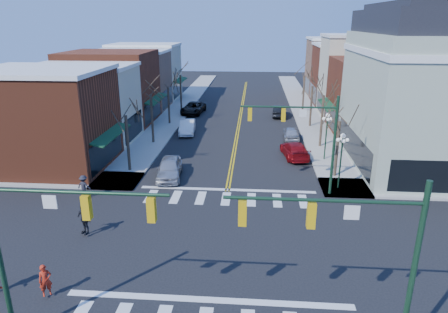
% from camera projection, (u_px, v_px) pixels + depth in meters
% --- Properties ---
extents(ground, '(160.00, 160.00, 0.00)m').
position_uv_depth(ground, '(218.00, 246.00, 22.33)').
color(ground, black).
rests_on(ground, ground).
extents(sidewalk_left, '(3.50, 70.00, 0.15)m').
position_uv_depth(sidewalk_left, '(153.00, 140.00, 41.82)').
color(sidewalk_left, '#9E9B93').
rests_on(sidewalk_left, ground).
extents(sidewalk_right, '(3.50, 70.00, 0.15)m').
position_uv_depth(sidewalk_right, '(322.00, 144.00, 40.53)').
color(sidewalk_right, '#9E9B93').
rests_on(sidewalk_right, ground).
extents(bldg_left_brick_a, '(10.00, 8.50, 8.00)m').
position_uv_depth(bldg_left_brick_a, '(46.00, 121.00, 33.27)').
color(bldg_left_brick_a, maroon).
rests_on(bldg_left_brick_a, ground).
extents(bldg_left_stucco_a, '(10.00, 7.00, 7.50)m').
position_uv_depth(bldg_left_stucco_a, '(84.00, 105.00, 40.66)').
color(bldg_left_stucco_a, beige).
rests_on(bldg_left_stucco_a, ground).
extents(bldg_left_brick_b, '(10.00, 9.00, 8.50)m').
position_uv_depth(bldg_left_brick_b, '(111.00, 88.00, 48.04)').
color(bldg_left_brick_b, maroon).
rests_on(bldg_left_brick_b, ground).
extents(bldg_left_tan, '(10.00, 7.50, 7.80)m').
position_uv_depth(bldg_left_tan, '(131.00, 81.00, 55.94)').
color(bldg_left_tan, '#9E7257').
rests_on(bldg_left_tan, ground).
extents(bldg_left_stucco_b, '(10.00, 8.00, 8.20)m').
position_uv_depth(bldg_left_stucco_b, '(146.00, 73.00, 63.18)').
color(bldg_left_stucco_b, beige).
rests_on(bldg_left_stucco_b, ground).
extents(bldg_right_brick_a, '(10.00, 8.50, 8.00)m').
position_uv_depth(bldg_right_brick_a, '(378.00, 96.00, 44.18)').
color(bldg_right_brick_a, maroon).
rests_on(bldg_right_brick_a, ground).
extents(bldg_right_stucco, '(10.00, 7.00, 10.00)m').
position_uv_depth(bldg_right_stucco, '(362.00, 77.00, 51.16)').
color(bldg_right_stucco, beige).
rests_on(bldg_right_stucco, ground).
extents(bldg_right_brick_b, '(10.00, 8.00, 8.50)m').
position_uv_depth(bldg_right_brick_b, '(349.00, 76.00, 58.48)').
color(bldg_right_brick_b, maroon).
rests_on(bldg_right_brick_b, ground).
extents(bldg_right_tan, '(10.00, 8.00, 9.00)m').
position_uv_depth(bldg_right_tan, '(338.00, 68.00, 65.94)').
color(bldg_right_tan, '#9E7257').
rests_on(bldg_right_tan, ground).
extents(victorian_corner, '(12.25, 14.25, 13.30)m').
position_uv_depth(victorian_corner, '(434.00, 89.00, 32.63)').
color(victorian_corner, '#A4B099').
rests_on(victorian_corner, ground).
extents(traffic_mast_near_left, '(6.60, 0.28, 7.20)m').
position_uv_depth(traffic_mast_near_left, '(44.00, 234.00, 14.24)').
color(traffic_mast_near_left, '#14331E').
rests_on(traffic_mast_near_left, ground).
extents(traffic_mast_near_right, '(6.60, 0.28, 7.20)m').
position_uv_depth(traffic_mast_near_right, '(361.00, 248.00, 13.42)').
color(traffic_mast_near_right, '#14331E').
rests_on(traffic_mast_near_right, ground).
extents(traffic_mast_far_right, '(6.60, 0.28, 7.20)m').
position_uv_depth(traffic_mast_far_right, '(308.00, 132.00, 27.38)').
color(traffic_mast_far_right, '#14331E').
rests_on(traffic_mast_far_right, ground).
extents(lamppost_corner, '(0.36, 0.36, 4.33)m').
position_uv_depth(lamppost_corner, '(342.00, 152.00, 28.78)').
color(lamppost_corner, '#14331E').
rests_on(lamppost_corner, ground).
extents(lamppost_midblock, '(0.36, 0.36, 4.33)m').
position_uv_depth(lamppost_midblock, '(327.00, 129.00, 34.91)').
color(lamppost_midblock, '#14331E').
rests_on(lamppost_midblock, ground).
extents(tree_left_a, '(0.24, 0.24, 4.76)m').
position_uv_depth(tree_left_a, '(128.00, 144.00, 32.56)').
color(tree_left_a, '#382B21').
rests_on(tree_left_a, ground).
extents(tree_left_b, '(0.24, 0.24, 5.04)m').
position_uv_depth(tree_left_b, '(152.00, 119.00, 40.06)').
color(tree_left_b, '#382B21').
rests_on(tree_left_b, ground).
extents(tree_left_c, '(0.24, 0.24, 4.55)m').
position_uv_depth(tree_left_c, '(169.00, 106.00, 47.68)').
color(tree_left_c, '#382B21').
rests_on(tree_left_c, ground).
extents(tree_left_d, '(0.24, 0.24, 4.90)m').
position_uv_depth(tree_left_d, '(181.00, 93.00, 55.17)').
color(tree_left_d, '#382B21').
rests_on(tree_left_d, ground).
extents(tree_right_a, '(0.24, 0.24, 4.62)m').
position_uv_depth(tree_right_a, '(337.00, 150.00, 31.34)').
color(tree_right_a, '#382B21').
rests_on(tree_right_a, ground).
extents(tree_right_b, '(0.24, 0.24, 5.18)m').
position_uv_depth(tree_right_b, '(322.00, 122.00, 38.79)').
color(tree_right_b, '#382B21').
rests_on(tree_right_b, ground).
extents(tree_right_c, '(0.24, 0.24, 4.83)m').
position_uv_depth(tree_right_c, '(311.00, 107.00, 46.40)').
color(tree_right_c, '#382B21').
rests_on(tree_right_c, ground).
extents(tree_right_d, '(0.24, 0.24, 4.97)m').
position_uv_depth(tree_right_d, '(304.00, 94.00, 53.92)').
color(tree_right_d, '#382B21').
rests_on(tree_right_d, ground).
extents(car_left_near, '(2.33, 4.82, 1.59)m').
position_uv_depth(car_left_near, '(169.00, 168.00, 31.75)').
color(car_left_near, '#AEADB2').
rests_on(car_left_near, ground).
extents(car_left_mid, '(2.00, 4.67, 1.50)m').
position_uv_depth(car_left_mid, '(187.00, 127.00, 44.20)').
color(car_left_mid, white).
rests_on(car_left_mid, ground).
extents(car_left_far, '(3.11, 5.71, 1.52)m').
position_uv_depth(car_left_far, '(193.00, 108.00, 53.66)').
color(car_left_far, black).
rests_on(car_left_far, ground).
extents(car_right_near, '(2.66, 5.15, 1.43)m').
position_uv_depth(car_right_near, '(295.00, 150.00, 36.50)').
color(car_right_near, maroon).
rests_on(car_right_near, ground).
extents(car_right_mid, '(1.67, 4.05, 1.37)m').
position_uv_depth(car_right_mid, '(291.00, 133.00, 41.94)').
color(car_right_mid, '#B7B7BC').
rests_on(car_right_mid, ground).
extents(car_right_far, '(1.88, 4.55, 1.47)m').
position_uv_depth(car_right_far, '(279.00, 111.00, 52.03)').
color(car_right_far, black).
rests_on(car_right_far, ground).
extents(pedestrian_red_a, '(0.67, 0.64, 1.54)m').
position_uv_depth(pedestrian_red_a, '(45.00, 280.00, 17.86)').
color(pedestrian_red_a, '#B52513').
rests_on(pedestrian_red_a, sidewalk_left).
extents(pedestrian_dark_a, '(1.18, 0.95, 1.87)m').
position_uv_depth(pedestrian_dark_a, '(84.00, 219.00, 23.04)').
color(pedestrian_dark_a, black).
rests_on(pedestrian_dark_a, sidewalk_left).
extents(pedestrian_dark_b, '(1.08, 0.74, 1.54)m').
position_uv_depth(pedestrian_dark_b, '(84.00, 186.00, 28.07)').
color(pedestrian_dark_b, black).
rests_on(pedestrian_dark_b, sidewalk_left).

